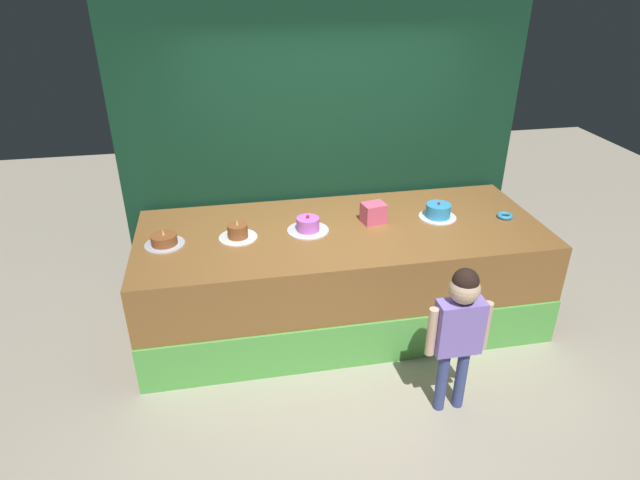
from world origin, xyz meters
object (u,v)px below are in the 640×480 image
(donut, at_px, (505,216))
(cake_far_right, at_px, (438,212))
(cake_center_left, at_px, (238,232))
(pink_box, at_px, (373,213))
(cake_far_left, at_px, (164,240))
(child_figure, at_px, (460,322))
(cake_center_right, at_px, (308,225))

(donut, xyz_separation_m, cake_far_right, (-0.59, 0.11, 0.04))
(donut, height_order, cake_center_left, cake_center_left)
(pink_box, distance_m, donut, 1.19)
(cake_center_left, height_order, cake_far_right, cake_center_left)
(donut, distance_m, cake_center_left, 2.36)
(cake_far_left, bearing_deg, cake_center_left, 1.05)
(child_figure, distance_m, cake_far_right, 1.37)
(cake_far_left, xyz_separation_m, cake_center_right, (1.18, 0.03, 0.01))
(cake_center_right, height_order, cake_far_right, cake_far_right)
(donut, relative_size, cake_far_left, 0.43)
(pink_box, height_order, cake_center_left, pink_box)
(child_figure, height_order, donut, child_figure)
(donut, bearing_deg, pink_box, 173.69)
(child_figure, distance_m, cake_far_left, 2.37)
(cake_center_right, distance_m, cake_far_right, 1.18)
(cake_far_left, relative_size, cake_center_left, 1.01)
(child_figure, bearing_deg, pink_box, 100.52)
(child_figure, bearing_deg, donut, 52.11)
(cake_far_left, bearing_deg, donut, -0.73)
(pink_box, relative_size, cake_center_left, 0.61)
(cake_center_right, bearing_deg, donut, -2.23)
(donut, distance_m, cake_far_left, 2.95)
(cake_center_left, bearing_deg, cake_far_right, 2.13)
(donut, relative_size, cake_far_right, 0.41)
(pink_box, bearing_deg, cake_far_right, -1.59)
(cake_center_right, bearing_deg, cake_far_left, -178.48)
(child_figure, height_order, cake_far_right, child_figure)
(child_figure, bearing_deg, cake_center_right, 123.43)
(donut, height_order, cake_far_right, cake_far_right)
(cake_far_right, bearing_deg, cake_center_left, -177.87)
(pink_box, height_order, donut, pink_box)
(pink_box, bearing_deg, cake_center_right, -174.03)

